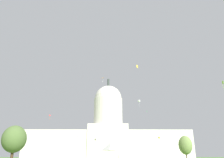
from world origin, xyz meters
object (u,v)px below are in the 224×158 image
(kite_orange_high, at_px, (103,79))
(kite_lime_mid, at_px, (223,84))
(kite_green_mid, at_px, (147,111))
(kite_gold_mid, at_px, (137,66))
(event_tent, at_px, (111,153))
(kite_yellow_low, at_px, (159,138))
(tree_east_mid, at_px, (185,145))
(kite_violet_low, at_px, (107,140))
(kite_red_mid, at_px, (50,116))
(kite_white_mid, at_px, (139,101))
(capitol_building, at_px, (108,135))
(tree_west_near, at_px, (14,139))
(kite_pink_mid, at_px, (107,117))

(kite_orange_high, xyz_separation_m, kite_lime_mid, (44.94, -58.98, -22.49))
(kite_green_mid, distance_m, kite_gold_mid, 74.11)
(event_tent, height_order, kite_orange_high, kite_orange_high)
(kite_yellow_low, bearing_deg, tree_east_mid, -36.37)
(kite_violet_low, relative_size, kite_orange_high, 0.82)
(kite_lime_mid, bearing_deg, kite_violet_low, 60.64)
(kite_orange_high, xyz_separation_m, kite_gold_mid, (13.32, -68.37, -19.82))
(kite_violet_low, bearing_deg, kite_green_mid, -38.68)
(event_tent, relative_size, kite_red_mid, 2.25)
(kite_violet_low, relative_size, kite_white_mid, 0.56)
(kite_gold_mid, bearing_deg, tree_east_mid, -101.72)
(kite_lime_mid, bearing_deg, kite_yellow_low, 44.56)
(kite_gold_mid, bearing_deg, kite_red_mid, -39.86)
(kite_lime_mid, bearing_deg, tree_east_mid, 28.82)
(capitol_building, distance_m, kite_white_mid, 62.90)
(kite_green_mid, xyz_separation_m, kite_gold_mid, (-14.67, -72.64, 0.51))
(kite_violet_low, relative_size, kite_lime_mid, 0.65)
(kite_yellow_low, xyz_separation_m, kite_white_mid, (-8.84, 8.93, 22.57))
(tree_west_near, xyz_separation_m, kite_yellow_low, (57.14, 49.63, 4.09))
(event_tent, xyz_separation_m, kite_gold_mid, (8.15, -6.53, 26.05))
(kite_violet_low, bearing_deg, kite_gold_mid, -111.20)
(capitol_building, xyz_separation_m, kite_lime_mid, (41.83, -115.16, 7.72))
(kite_white_mid, height_order, kite_red_mid, kite_white_mid)
(kite_red_mid, bearing_deg, kite_orange_high, 7.69)
(tree_west_near, relative_size, kite_green_mid, 11.86)
(kite_green_mid, bearing_deg, kite_yellow_low, 74.41)
(kite_green_mid, distance_m, kite_red_mid, 60.56)
(kite_white_mid, xyz_separation_m, kite_orange_high, (-22.48, 1.69, 14.98))
(kite_orange_high, bearing_deg, kite_pink_mid, -63.70)
(kite_white_mid, distance_m, kite_orange_high, 27.06)
(kite_red_mid, distance_m, kite_orange_high, 40.17)
(event_tent, bearing_deg, kite_pink_mid, 98.69)
(kite_white_mid, bearing_deg, kite_red_mid, 44.22)
(kite_green_mid, height_order, kite_white_mid, kite_white_mid)
(kite_green_mid, bearing_deg, capitol_building, -92.57)
(capitol_building, distance_m, kite_lime_mid, 122.77)
(tree_east_mid, relative_size, kite_pink_mid, 4.29)
(kite_white_mid, xyz_separation_m, kite_red_mid, (-54.94, 4.16, -8.56))
(tree_west_near, bearing_deg, kite_pink_mid, 71.57)
(event_tent, bearing_deg, kite_white_mid, 80.67)
(capitol_building, distance_m, tree_east_mid, 80.17)
(kite_violet_low, distance_m, kite_gold_mid, 79.59)
(capitol_building, height_order, kite_white_mid, capitol_building)
(tree_east_mid, relative_size, kite_yellow_low, 3.32)
(tree_west_near, bearing_deg, kite_green_mid, 50.17)
(kite_violet_low, distance_m, kite_lime_mid, 80.89)
(kite_yellow_low, height_order, kite_orange_high, kite_orange_high)
(kite_yellow_low, bearing_deg, kite_lime_mid, -107.82)
(kite_green_mid, bearing_deg, kite_gold_mid, 50.41)
(kite_lime_mid, distance_m, kite_gold_mid, 33.10)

